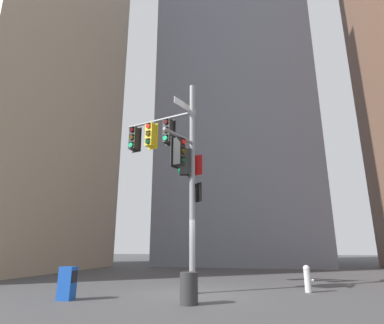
{
  "coord_description": "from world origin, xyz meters",
  "views": [
    {
      "loc": [
        2.44,
        -11.19,
        1.54
      ],
      "look_at": [
        0.04,
        -0.22,
        4.64
      ],
      "focal_mm": 28.93,
      "sensor_mm": 36.0,
      "label": 1
    }
  ],
  "objects_px": {
    "signal_pole_assembly": "(173,156)",
    "newspaper_box": "(67,283)",
    "trash_bin": "(189,288)",
    "fire_hydrant": "(307,278)"
  },
  "relations": [
    {
      "from": "signal_pole_assembly",
      "to": "newspaper_box",
      "type": "relative_size",
      "value": 8.25
    },
    {
      "from": "signal_pole_assembly",
      "to": "trash_bin",
      "type": "xyz_separation_m",
      "value": [
        1.19,
        -2.24,
        -4.6
      ]
    },
    {
      "from": "newspaper_box",
      "to": "trash_bin",
      "type": "distance_m",
      "value": 3.8
    },
    {
      "from": "newspaper_box",
      "to": "trash_bin",
      "type": "height_order",
      "value": "newspaper_box"
    },
    {
      "from": "trash_bin",
      "to": "fire_hydrant",
      "type": "bearing_deg",
      "value": 42.28
    },
    {
      "from": "fire_hydrant",
      "to": "newspaper_box",
      "type": "xyz_separation_m",
      "value": [
        -7.38,
        -3.3,
        0.0
      ]
    },
    {
      "from": "signal_pole_assembly",
      "to": "fire_hydrant",
      "type": "relative_size",
      "value": 8.63
    },
    {
      "from": "signal_pole_assembly",
      "to": "fire_hydrant",
      "type": "distance_m",
      "value": 6.67
    },
    {
      "from": "signal_pole_assembly",
      "to": "trash_bin",
      "type": "relative_size",
      "value": 9.28
    },
    {
      "from": "fire_hydrant",
      "to": "signal_pole_assembly",
      "type": "bearing_deg",
      "value": -168.0
    }
  ]
}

